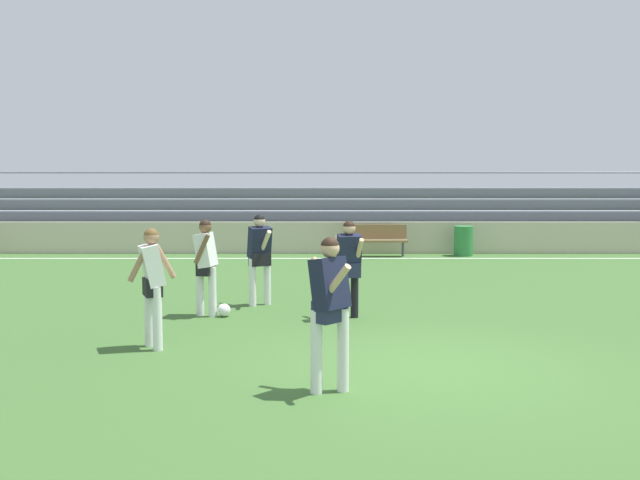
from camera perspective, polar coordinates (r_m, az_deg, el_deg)
ground_plane at (r=9.05m, az=9.02°, el=-10.07°), size 160.00×160.00×0.00m
field_line_sideline at (r=19.83m, az=4.17°, el=-1.47°), size 44.00×0.12×0.01m
sideline_wall at (r=21.03m, az=3.95°, el=0.20°), size 48.00×0.16×0.93m
bleacher_stand at (r=23.31m, az=-0.65°, el=2.09°), size 27.11×3.14×2.40m
bench_near_wall_gap at (r=20.29m, az=4.69°, el=0.23°), size 1.80×0.40×0.90m
trash_bin at (r=20.77m, az=11.66°, el=-0.08°), size 0.54×0.54×0.85m
player_dark_pressing_high at (r=12.82m, az=-4.63°, el=-0.93°), size 0.49×0.73×1.65m
player_white_trailing_run at (r=12.00m, az=-8.92°, el=-1.53°), size 0.38×0.52×1.62m
player_white_wide_left at (r=9.94m, az=-13.07°, el=-2.92°), size 0.61×0.48×1.66m
player_dark_deep_cover at (r=11.59m, az=2.57°, el=-1.71°), size 0.46×0.69×1.62m
player_dark_dropping_back at (r=7.75m, az=1.02°, el=-4.84°), size 0.49×0.72×1.72m
soccer_ball at (r=12.02m, az=-7.47°, el=-5.59°), size 0.22×0.22×0.22m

